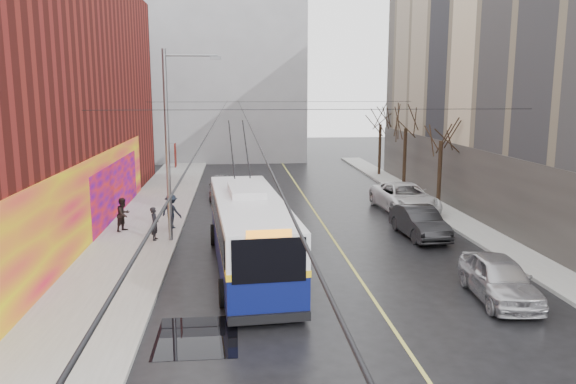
{
  "coord_description": "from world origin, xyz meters",
  "views": [
    {
      "loc": [
        -3.23,
        -16.23,
        7.13
      ],
      "look_at": [
        -0.75,
        9.53,
        2.45
      ],
      "focal_mm": 35.0,
      "sensor_mm": 36.0,
      "label": 1
    }
  ],
  "objects_px": {
    "pedestrian_a": "(155,224)",
    "parked_car_c": "(405,198)",
    "pedestrian_c": "(171,211)",
    "pedestrian_b": "(123,214)",
    "tree_far": "(381,115)",
    "parked_car_b": "(419,222)",
    "following_car": "(222,186)",
    "streetlight_pole": "(171,141)",
    "tree_near": "(442,128)",
    "tree_mid": "(406,118)",
    "trolleybus": "(249,231)",
    "parked_car_a": "(499,278)"
  },
  "relations": [
    {
      "from": "pedestrian_a",
      "to": "tree_mid",
      "type": "bearing_deg",
      "value": -48.4
    },
    {
      "from": "following_car",
      "to": "pedestrian_b",
      "type": "bearing_deg",
      "value": -118.14
    },
    {
      "from": "tree_far",
      "to": "pedestrian_b",
      "type": "bearing_deg",
      "value": -134.76
    },
    {
      "from": "tree_near",
      "to": "following_car",
      "type": "distance_m",
      "value": 14.82
    },
    {
      "from": "parked_car_b",
      "to": "following_car",
      "type": "bearing_deg",
      "value": 126.89
    },
    {
      "from": "streetlight_pole",
      "to": "parked_car_a",
      "type": "bearing_deg",
      "value": -35.5
    },
    {
      "from": "tree_far",
      "to": "parked_car_a",
      "type": "bearing_deg",
      "value": -96.4
    },
    {
      "from": "tree_far",
      "to": "parked_car_a",
      "type": "height_order",
      "value": "tree_far"
    },
    {
      "from": "tree_near",
      "to": "pedestrian_a",
      "type": "distance_m",
      "value": 17.57
    },
    {
      "from": "parked_car_c",
      "to": "pedestrian_c",
      "type": "distance_m",
      "value": 13.81
    },
    {
      "from": "parked_car_a",
      "to": "following_car",
      "type": "distance_m",
      "value": 22.36
    },
    {
      "from": "streetlight_pole",
      "to": "tree_mid",
      "type": "bearing_deg",
      "value": 40.65
    },
    {
      "from": "tree_near",
      "to": "parked_car_b",
      "type": "relative_size",
      "value": 1.4
    },
    {
      "from": "tree_mid",
      "to": "tree_far",
      "type": "distance_m",
      "value": 7.0
    },
    {
      "from": "trolleybus",
      "to": "streetlight_pole",
      "type": "bearing_deg",
      "value": 124.22
    },
    {
      "from": "tree_mid",
      "to": "tree_far",
      "type": "xyz_separation_m",
      "value": [
        0.0,
        7.0,
        -0.11
      ]
    },
    {
      "from": "pedestrian_a",
      "to": "pedestrian_b",
      "type": "distance_m",
      "value": 2.63
    },
    {
      "from": "pedestrian_b",
      "to": "pedestrian_c",
      "type": "xyz_separation_m",
      "value": [
        2.35,
        0.37,
        0.03
      ]
    },
    {
      "from": "tree_mid",
      "to": "parked_car_b",
      "type": "xyz_separation_m",
      "value": [
        -3.2,
        -13.05,
        -4.5
      ]
    },
    {
      "from": "parked_car_c",
      "to": "pedestrian_a",
      "type": "bearing_deg",
      "value": -161.55
    },
    {
      "from": "pedestrian_c",
      "to": "pedestrian_b",
      "type": "bearing_deg",
      "value": 39.26
    },
    {
      "from": "tree_near",
      "to": "tree_far",
      "type": "height_order",
      "value": "tree_far"
    },
    {
      "from": "pedestrian_a",
      "to": "parked_car_c",
      "type": "bearing_deg",
      "value": -64.68
    },
    {
      "from": "tree_mid",
      "to": "parked_car_c",
      "type": "bearing_deg",
      "value": -106.69
    },
    {
      "from": "trolleybus",
      "to": "pedestrian_c",
      "type": "height_order",
      "value": "trolleybus"
    },
    {
      "from": "tree_far",
      "to": "parked_car_b",
      "type": "bearing_deg",
      "value": -99.07
    },
    {
      "from": "pedestrian_b",
      "to": "following_car",
      "type": "bearing_deg",
      "value": 3.46
    },
    {
      "from": "following_car",
      "to": "pedestrian_a",
      "type": "xyz_separation_m",
      "value": [
        -2.97,
        -11.46,
        0.19
      ]
    },
    {
      "from": "streetlight_pole",
      "to": "tree_near",
      "type": "xyz_separation_m",
      "value": [
        15.14,
        6.0,
        0.13
      ]
    },
    {
      "from": "parked_car_a",
      "to": "parked_car_c",
      "type": "xyz_separation_m",
      "value": [
        1.06,
        14.37,
        0.08
      ]
    },
    {
      "from": "trolleybus",
      "to": "tree_far",
      "type": "bearing_deg",
      "value": 60.1
    },
    {
      "from": "tree_far",
      "to": "trolleybus",
      "type": "distance_m",
      "value": 27.24
    },
    {
      "from": "pedestrian_b",
      "to": "parked_car_c",
      "type": "bearing_deg",
      "value": -46.18
    },
    {
      "from": "following_car",
      "to": "pedestrian_b",
      "type": "relative_size",
      "value": 2.62
    },
    {
      "from": "streetlight_pole",
      "to": "parked_car_c",
      "type": "relative_size",
      "value": 1.49
    },
    {
      "from": "parked_car_b",
      "to": "pedestrian_b",
      "type": "relative_size",
      "value": 2.7
    },
    {
      "from": "parked_car_a",
      "to": "pedestrian_b",
      "type": "distance_m",
      "value": 18.03
    },
    {
      "from": "trolleybus",
      "to": "parked_car_b",
      "type": "relative_size",
      "value": 2.65
    },
    {
      "from": "parked_car_c",
      "to": "pedestrian_c",
      "type": "bearing_deg",
      "value": -169.46
    },
    {
      "from": "pedestrian_c",
      "to": "tree_mid",
      "type": "bearing_deg",
      "value": -115.2
    },
    {
      "from": "parked_car_c",
      "to": "tree_far",
      "type": "bearing_deg",
      "value": 77.3
    },
    {
      "from": "trolleybus",
      "to": "parked_car_b",
      "type": "height_order",
      "value": "trolleybus"
    },
    {
      "from": "tree_mid",
      "to": "trolleybus",
      "type": "relative_size",
      "value": 0.55
    },
    {
      "from": "following_car",
      "to": "pedestrian_c",
      "type": "distance_m",
      "value": 9.49
    },
    {
      "from": "tree_mid",
      "to": "parked_car_b",
      "type": "bearing_deg",
      "value": -103.78
    },
    {
      "from": "tree_far",
      "to": "parked_car_c",
      "type": "distance_m",
      "value": 14.94
    },
    {
      "from": "tree_mid",
      "to": "pedestrian_c",
      "type": "distance_m",
      "value": 19.26
    },
    {
      "from": "pedestrian_a",
      "to": "pedestrian_b",
      "type": "xyz_separation_m",
      "value": [
        -1.8,
        1.92,
        0.06
      ]
    },
    {
      "from": "parked_car_a",
      "to": "parked_car_c",
      "type": "distance_m",
      "value": 14.41
    },
    {
      "from": "tree_mid",
      "to": "parked_car_c",
      "type": "distance_m",
      "value": 8.66
    }
  ]
}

